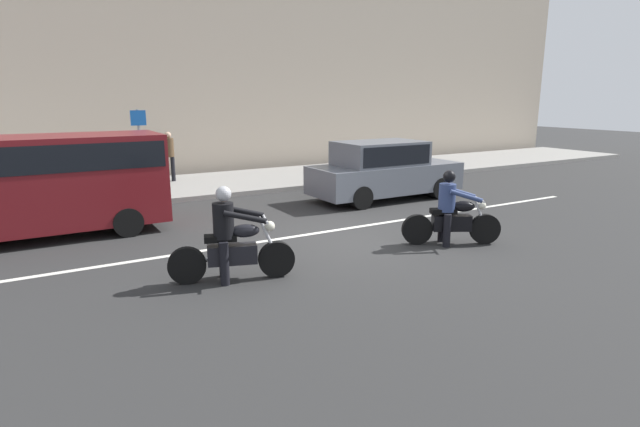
% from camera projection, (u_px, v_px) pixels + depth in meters
% --- Properties ---
extents(ground_plane, '(80.00, 80.00, 0.00)m').
position_uv_depth(ground_plane, '(355.00, 240.00, 10.72)').
color(ground_plane, '#2A2A2A').
extents(sidewalk_slab, '(40.00, 4.40, 0.14)m').
position_uv_depth(sidewalk_slab, '(225.00, 183.00, 17.43)').
color(sidewalk_slab, gray).
rests_on(sidewalk_slab, ground_plane).
extents(building_facade, '(40.00, 1.40, 10.98)m').
position_uv_depth(building_facade, '(188.00, 28.00, 19.06)').
color(building_facade, '#B7A893').
rests_on(building_facade, ground_plane).
extents(lane_marking_stripe, '(18.00, 0.14, 0.01)m').
position_uv_depth(lane_marking_stripe, '(294.00, 237.00, 10.98)').
color(lane_marking_stripe, silver).
rests_on(lane_marking_stripe, ground_plane).
extents(motorcycle_with_rider_denim_blue, '(1.84, 1.11, 1.54)m').
position_uv_depth(motorcycle_with_rider_denim_blue, '(451.00, 214.00, 10.31)').
color(motorcycle_with_rider_denim_blue, black).
rests_on(motorcycle_with_rider_denim_blue, ground_plane).
extents(motorcycle_with_rider_black_leather, '(2.02, 0.88, 1.59)m').
position_uv_depth(motorcycle_with_rider_black_leather, '(231.00, 242.00, 8.26)').
color(motorcycle_with_rider_black_leather, black).
rests_on(motorcycle_with_rider_black_leather, ground_plane).
extents(parked_sedan_slate_gray, '(4.56, 1.82, 1.72)m').
position_uv_depth(parked_sedan_slate_gray, '(383.00, 170.00, 14.79)').
color(parked_sedan_slate_gray, slate).
rests_on(parked_sedan_slate_gray, ground_plane).
extents(parked_van_maroon, '(4.96, 1.96, 2.17)m').
position_uv_depth(parked_van_maroon, '(41.00, 179.00, 10.71)').
color(parked_van_maroon, maroon).
rests_on(parked_van_maroon, ground_plane).
extents(street_sign_post, '(0.44, 0.08, 2.48)m').
position_uv_depth(street_sign_post, '(140.00, 143.00, 14.97)').
color(street_sign_post, gray).
rests_on(street_sign_post, sidewalk_slab).
extents(pedestrian_bystander, '(0.34, 0.34, 1.68)m').
position_uv_depth(pedestrian_bystander, '(169.00, 153.00, 17.12)').
color(pedestrian_bystander, black).
rests_on(pedestrian_bystander, sidewalk_slab).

